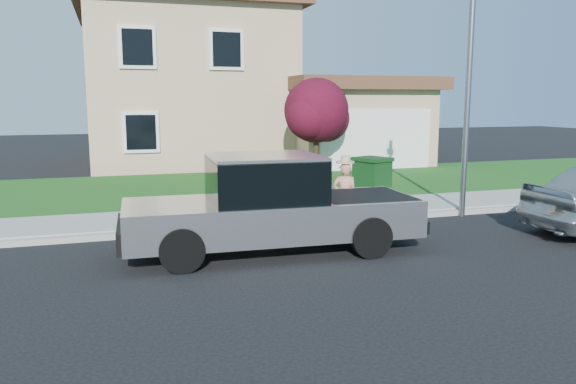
% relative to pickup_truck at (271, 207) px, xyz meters
% --- Properties ---
extents(ground, '(80.00, 80.00, 0.00)m').
position_rel_pickup_truck_xyz_m(ground, '(0.53, -1.05, -0.83)').
color(ground, black).
rests_on(ground, ground).
extents(curb, '(40.00, 0.20, 0.12)m').
position_rel_pickup_truck_xyz_m(curb, '(1.53, 1.85, -0.77)').
color(curb, gray).
rests_on(curb, ground).
extents(sidewalk, '(40.00, 2.00, 0.15)m').
position_rel_pickup_truck_xyz_m(sidewalk, '(1.53, 2.95, -0.76)').
color(sidewalk, gray).
rests_on(sidewalk, ground).
extents(lawn, '(40.00, 7.00, 0.10)m').
position_rel_pickup_truck_xyz_m(lawn, '(1.53, 7.45, -0.78)').
color(lawn, '#174F16').
rests_on(lawn, ground).
extents(house, '(14.00, 11.30, 6.85)m').
position_rel_pickup_truck_xyz_m(house, '(1.84, 15.33, 2.33)').
color(house, tan).
rests_on(house, ground).
extents(pickup_truck, '(5.52, 2.21, 1.79)m').
position_rel_pickup_truck_xyz_m(pickup_truck, '(0.00, 0.00, 0.00)').
color(pickup_truck, black).
rests_on(pickup_truck, ground).
extents(woman, '(0.62, 0.53, 1.60)m').
position_rel_pickup_truck_xyz_m(woman, '(1.98, 1.22, -0.08)').
color(woman, tan).
rests_on(woman, ground).
extents(ornamental_tree, '(2.49, 2.25, 3.42)m').
position_rel_pickup_truck_xyz_m(ornamental_tree, '(4.16, 8.78, 1.45)').
color(ornamental_tree, black).
rests_on(ornamental_tree, lawn).
extents(trash_bin, '(0.98, 1.04, 1.19)m').
position_rel_pickup_truck_xyz_m(trash_bin, '(3.52, 3.07, -0.08)').
color(trash_bin, black).
rests_on(trash_bin, sidewalk).
extents(street_lamp, '(0.41, 0.73, 5.64)m').
position_rel_pickup_truck_xyz_m(street_lamp, '(5.23, 1.62, 2.38)').
color(street_lamp, slate).
rests_on(street_lamp, ground).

